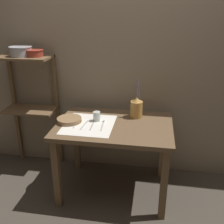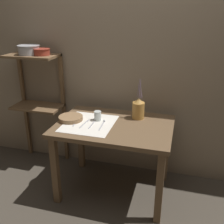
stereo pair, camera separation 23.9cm
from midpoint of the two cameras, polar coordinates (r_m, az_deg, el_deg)
The scene contains 14 objects.
ground_plane at distance 2.81m, azimuth 2.97°, elevation -16.47°, with size 12.00×12.00×0.00m, color #473F35.
stone_wall_back at distance 2.74m, azimuth 5.76°, elevation 10.30°, with size 7.00×0.06×2.40m.
wooden_table at distance 2.48m, azimuth 3.26°, elevation -4.99°, with size 1.07×0.75×0.73m.
wooden_shelf_unit at distance 2.99m, azimuth -13.72°, elevation 4.59°, with size 0.55×0.30×1.29m.
linen_cloth at distance 2.44m, azimuth -2.22°, elevation -2.56°, with size 0.45×0.49×0.00m.
pitcher_with_flowers at distance 2.55m, azimuth 8.43°, elevation 0.58°, with size 0.12×0.12×0.40m.
wooden_bowl at distance 2.52m, azimuth -6.31°, elevation -1.41°, with size 0.23×0.23×0.04m.
glass_tumbler_near at distance 2.49m, azimuth -0.41°, elevation -0.89°, with size 0.07×0.07×0.09m.
spoon_inner at distance 2.52m, azimuth -4.82°, elevation -1.63°, with size 0.04×0.21×0.02m.
fork_outer at distance 2.43m, azimuth -3.26°, elevation -2.62°, with size 0.03×0.20×0.00m.
knife_center at distance 2.41m, azimuth -1.53°, elevation -2.75°, with size 0.02×0.20×0.00m.
spoon_outer at distance 2.44m, azimuth 0.87°, elevation -2.44°, with size 0.03×0.21×0.02m.
metal_pot_large at distance 2.88m, azimuth -15.37°, elevation 12.97°, with size 0.23×0.23×0.10m.
metal_pot_small at distance 2.81m, azimuth -12.67°, elevation 12.71°, with size 0.17×0.17×0.07m.
Camera 2 is at (0.58, -2.14, 1.74)m, focal length 42.00 mm.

